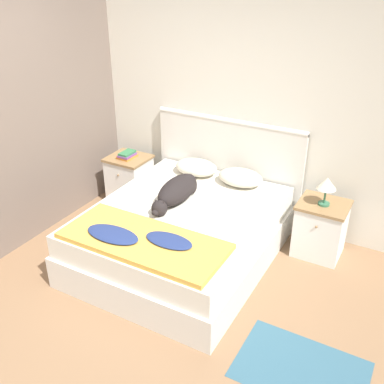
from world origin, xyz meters
name	(u,v)px	position (x,y,z in m)	size (l,w,h in m)	color
ground_plane	(111,320)	(0.00, 0.00, 0.00)	(16.00, 16.00, 0.00)	#896647
wall_back	(227,103)	(0.00, 2.13, 1.27)	(9.00, 0.06, 2.55)	silver
wall_side_left	(47,109)	(-1.52, 1.05, 1.27)	(0.06, 3.10, 2.55)	#706056
bed	(182,234)	(0.07, 1.05, 0.26)	(1.63, 1.97, 0.54)	silver
headboard	(227,166)	(0.07, 2.06, 0.59)	(1.71, 0.06, 1.14)	silver
nightstand_left	(130,179)	(-1.08, 1.77, 0.28)	(0.47, 0.44, 0.56)	white
nightstand_right	(320,229)	(1.22, 1.77, 0.28)	(0.47, 0.44, 0.56)	white
pillow_left	(196,167)	(-0.19, 1.81, 0.62)	(0.48, 0.35, 0.16)	beige
pillow_right	(240,177)	(0.33, 1.81, 0.62)	(0.48, 0.35, 0.16)	beige
quilt	(142,240)	(0.06, 0.41, 0.57)	(1.41, 0.61, 0.08)	gold
dog	(177,191)	(-0.06, 1.17, 0.65)	(0.26, 0.82, 0.23)	black
book_stack	(127,155)	(-1.08, 1.75, 0.60)	(0.18, 0.22, 0.07)	orange
table_lamp	(327,185)	(1.22, 1.75, 0.78)	(0.18, 0.18, 0.28)	#336B4C
rug	(301,369)	(1.52, 0.27, 0.00)	(0.92, 0.64, 0.00)	#335B70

